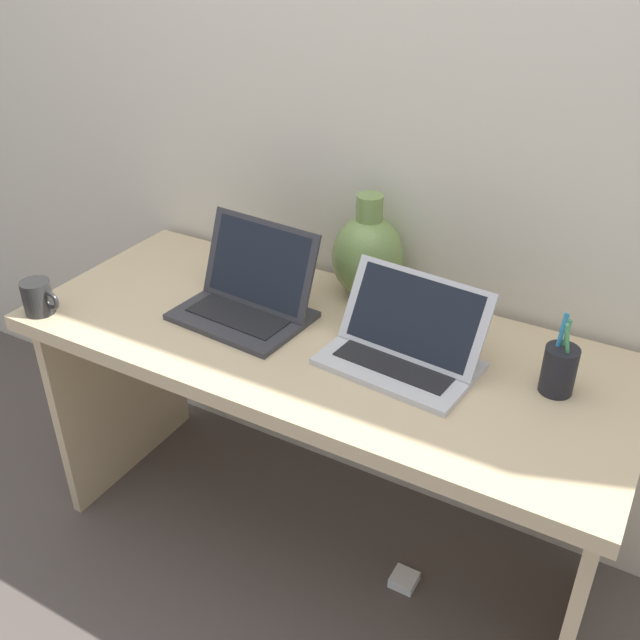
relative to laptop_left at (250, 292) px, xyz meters
The scene contains 9 objects.
ground_plane 0.82m from the laptop_left, ahead, with size 6.00×6.00×0.00m, color #564C47.
back_wall 0.58m from the laptop_left, 57.40° to the left, with size 4.40×0.04×2.40m, color beige.
desk 0.30m from the laptop_left, ahead, with size 1.53×0.63×0.73m.
laptop_left is the anchor object (origin of this frame).
laptop_right 0.44m from the laptop_left, ahead, with size 0.37×0.26×0.20m.
green_vase 0.33m from the laptop_left, 47.78° to the left, with size 0.19×0.19×0.28m.
coffee_mug 0.55m from the laptop_left, 150.23° to the right, with size 0.11×0.08×0.09m.
pen_cup 0.78m from the laptop_left, ahead, with size 0.07×0.07×0.19m.
power_brick 0.92m from the laptop_left, ahead, with size 0.07×0.07×0.03m, color white.
Camera 1 is at (0.73, -1.29, 1.67)m, focal length 40.10 mm.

